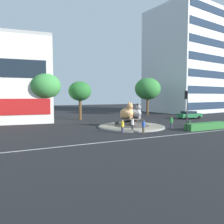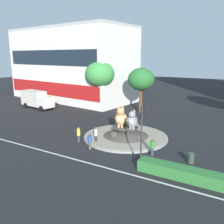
{
  "view_description": "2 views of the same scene",
  "coord_description": "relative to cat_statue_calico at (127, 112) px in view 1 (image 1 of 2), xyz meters",
  "views": [
    {
      "loc": [
        -16.23,
        -26.48,
        4.44
      ],
      "look_at": [
        -2.25,
        1.75,
        2.14
      ],
      "focal_mm": 34.84,
      "sensor_mm": 36.0,
      "label": 1
    },
    {
      "loc": [
        11.83,
        -23.15,
        9.06
      ],
      "look_at": [
        -1.99,
        0.33,
        2.66
      ],
      "focal_mm": 38.6,
      "sensor_mm": 36.0,
      "label": 2
    }
  ],
  "objects": [
    {
      "name": "broadleaf_tree_behind_island",
      "position": [
        -9.48,
        10.13,
        3.91
      ],
      "size": [
        4.87,
        4.87,
        8.16
      ],
      "color": "brown",
      "rests_on": "ground"
    },
    {
      "name": "third_tree_left",
      "position": [
        -3.0,
        12.2,
        3.17
      ],
      "size": [
        4.22,
        4.22,
        7.18
      ],
      "color": "brown",
      "rests_on": "ground"
    },
    {
      "name": "pedestrian_yellow_shirt",
      "position": [
        -2.99,
        -3.96,
        -1.3
      ],
      "size": [
        0.36,
        0.36,
        1.63
      ],
      "rotation": [
        0.0,
        0.0,
        5.12
      ],
      "color": "#33384C",
      "rests_on": "ground"
    },
    {
      "name": "pedestrian_green_shirt",
      "position": [
        5.11,
        -3.34,
        -1.33
      ],
      "size": [
        0.4,
        0.4,
        1.6
      ],
      "rotation": [
        0.0,
        0.0,
        4.68
      ],
      "color": "#33384C",
      "rests_on": "ground"
    },
    {
      "name": "cat_statue_calico",
      "position": [
        0.0,
        0.0,
        0.0
      ],
      "size": [
        2.06,
        2.79,
        2.45
      ],
      "rotation": [
        0.0,
        0.0,
        -1.18
      ],
      "color": "tan",
      "rests_on": "roundabout_island"
    },
    {
      "name": "cat_statue_grey",
      "position": [
        1.42,
        -0.04,
        -0.08
      ],
      "size": [
        1.9,
        2.53,
        2.22
      ],
      "rotation": [
        0.0,
        0.0,
        -1.15
      ],
      "color": "gray",
      "rests_on": "roundabout_island"
    },
    {
      "name": "second_tree_near_tower",
      "position": [
        14.51,
        15.41,
        4.0
      ],
      "size": [
        5.97,
        5.97,
        8.72
      ],
      "color": "brown",
      "rests_on": "ground"
    },
    {
      "name": "litter_bin",
      "position": [
        8.58,
        -3.15,
        -1.71
      ],
      "size": [
        0.56,
        0.56,
        0.9
      ],
      "color": "#2D4233",
      "rests_on": "ground"
    },
    {
      "name": "lane_centreline",
      "position": [
        0.66,
        -7.67,
        -2.16
      ],
      "size": [
        112.0,
        0.2,
        0.01
      ],
      "primitive_type": "cube",
      "color": "silver",
      "rests_on": "ground"
    },
    {
      "name": "office_tower",
      "position": [
        30.4,
        20.25,
        11.89
      ],
      "size": [
        19.74,
        17.93,
        28.09
      ],
      "rotation": [
        0.0,
        0.0,
        0.13
      ],
      "color": "silver",
      "rests_on": "ground"
    },
    {
      "name": "hatchback_near_shophouse",
      "position": [
        16.94,
        4.77,
        -1.36
      ],
      "size": [
        4.89,
        2.32,
        1.5
      ],
      "rotation": [
        0.0,
        0.0,
        -0.08
      ],
      "color": "#1E6B38",
      "rests_on": "ground"
    },
    {
      "name": "ground_plane",
      "position": [
        0.66,
        -0.06,
        -2.16
      ],
      "size": [
        160.0,
        160.0,
        0.0
      ],
      "primitive_type": "plane",
      "color": "black"
    },
    {
      "name": "traffic_light_mast",
      "position": [
        5.18,
        -6.01,
        1.41
      ],
      "size": [
        0.32,
        0.46,
        5.13
      ],
      "rotation": [
        0.0,
        0.0,
        1.57
      ],
      "color": "#2D2D33",
      "rests_on": "ground"
    },
    {
      "name": "pedestrian_blue_shirt",
      "position": [
        -0.72,
        -5.06,
        -1.29
      ],
      "size": [
        0.37,
        0.37,
        1.65
      ],
      "rotation": [
        0.0,
        0.0,
        1.09
      ],
      "color": "brown",
      "rests_on": "ground"
    },
    {
      "name": "pedestrian_white_shirt",
      "position": [
        -1.19,
        -3.33,
        -1.19
      ],
      "size": [
        0.31,
        0.31,
        1.78
      ],
      "rotation": [
        0.0,
        0.0,
        4.98
      ],
      "color": "black",
      "rests_on": "ground"
    },
    {
      "name": "clipped_hedge_strip",
      "position": [
        8.62,
        -6.27,
        -1.71
      ],
      "size": [
        6.84,
        1.2,
        0.9
      ],
      "primitive_type": "cube",
      "color": "#2D7033",
      "rests_on": "ground"
    },
    {
      "name": "roundabout_island",
      "position": [
        0.65,
        -0.07,
        -1.67
      ],
      "size": [
        9.45,
        9.45,
        1.26
      ],
      "color": "gray",
      "rests_on": "ground"
    }
  ]
}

